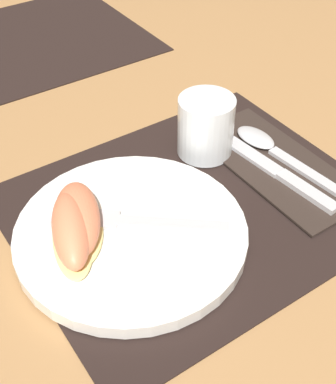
{
  "coord_description": "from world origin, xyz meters",
  "views": [
    {
      "loc": [
        -0.28,
        -0.36,
        0.43
      ],
      "look_at": [
        -0.03,
        0.02,
        0.02
      ],
      "focal_mm": 50.0,
      "sensor_mm": 36.0,
      "label": 1
    }
  ],
  "objects_px": {
    "plate": "(131,234)",
    "citrus_wedge_1": "(71,231)",
    "citrus_wedge_0": "(77,220)",
    "knife": "(271,167)",
    "fork": "(126,221)",
    "spoon": "(269,146)",
    "juice_glass": "(206,129)"
  },
  "relations": [
    {
      "from": "knife",
      "to": "plate",
      "type": "bearing_deg",
      "value": -179.48
    },
    {
      "from": "fork",
      "to": "citrus_wedge_0",
      "type": "distance_m",
      "value": 0.05
    },
    {
      "from": "juice_glass",
      "to": "knife",
      "type": "relative_size",
      "value": 0.36
    },
    {
      "from": "spoon",
      "to": "citrus_wedge_1",
      "type": "height_order",
      "value": "citrus_wedge_1"
    },
    {
      "from": "spoon",
      "to": "juice_glass",
      "type": "bearing_deg",
      "value": 145.62
    },
    {
      "from": "plate",
      "to": "juice_glass",
      "type": "distance_m",
      "value": 0.18
    },
    {
      "from": "juice_glass",
      "to": "citrus_wedge_1",
      "type": "relative_size",
      "value": 0.65
    },
    {
      "from": "citrus_wedge_0",
      "to": "juice_glass",
      "type": "bearing_deg",
      "value": 13.93
    },
    {
      "from": "knife",
      "to": "citrus_wedge_1",
      "type": "distance_m",
      "value": 0.27
    },
    {
      "from": "juice_glass",
      "to": "fork",
      "type": "xyz_separation_m",
      "value": [
        -0.16,
        -0.07,
        -0.02
      ]
    },
    {
      "from": "plate",
      "to": "citrus_wedge_1",
      "type": "bearing_deg",
      "value": 164.12
    },
    {
      "from": "juice_glass",
      "to": "plate",
      "type": "bearing_deg",
      "value": -153.13
    },
    {
      "from": "spoon",
      "to": "citrus_wedge_0",
      "type": "relative_size",
      "value": 1.39
    },
    {
      "from": "juice_glass",
      "to": "spoon",
      "type": "height_order",
      "value": "juice_glass"
    },
    {
      "from": "plate",
      "to": "citrus_wedge_1",
      "type": "height_order",
      "value": "citrus_wedge_1"
    },
    {
      "from": "fork",
      "to": "juice_glass",
      "type": "bearing_deg",
      "value": 23.82
    },
    {
      "from": "plate",
      "to": "citrus_wedge_0",
      "type": "bearing_deg",
      "value": 147.42
    },
    {
      "from": "knife",
      "to": "spoon",
      "type": "distance_m",
      "value": 0.04
    },
    {
      "from": "knife",
      "to": "juice_glass",
      "type": "bearing_deg",
      "value": 118.39
    },
    {
      "from": "juice_glass",
      "to": "spoon",
      "type": "distance_m",
      "value": 0.09
    },
    {
      "from": "plate",
      "to": "knife",
      "type": "height_order",
      "value": "plate"
    },
    {
      "from": "spoon",
      "to": "fork",
      "type": "bearing_deg",
      "value": -174.07
    },
    {
      "from": "juice_glass",
      "to": "fork",
      "type": "relative_size",
      "value": 0.48
    },
    {
      "from": "citrus_wedge_0",
      "to": "citrus_wedge_1",
      "type": "bearing_deg",
      "value": -135.4
    },
    {
      "from": "fork",
      "to": "citrus_wedge_1",
      "type": "height_order",
      "value": "citrus_wedge_1"
    },
    {
      "from": "fork",
      "to": "citrus_wedge_1",
      "type": "bearing_deg",
      "value": 173.9
    },
    {
      "from": "fork",
      "to": "spoon",
      "type": "bearing_deg",
      "value": 5.93
    },
    {
      "from": "spoon",
      "to": "fork",
      "type": "height_order",
      "value": "fork"
    },
    {
      "from": "knife",
      "to": "fork",
      "type": "distance_m",
      "value": 0.2
    },
    {
      "from": "spoon",
      "to": "citrus_wedge_0",
      "type": "distance_m",
      "value": 0.28
    },
    {
      "from": "citrus_wedge_0",
      "to": "plate",
      "type": "bearing_deg",
      "value": -32.58
    },
    {
      "from": "juice_glass",
      "to": "knife",
      "type": "distance_m",
      "value": 0.09
    }
  ]
}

